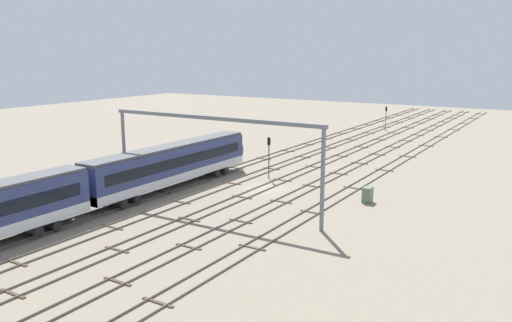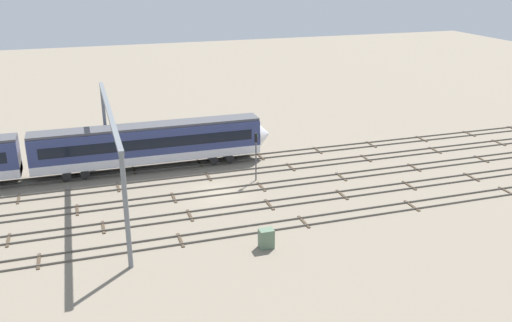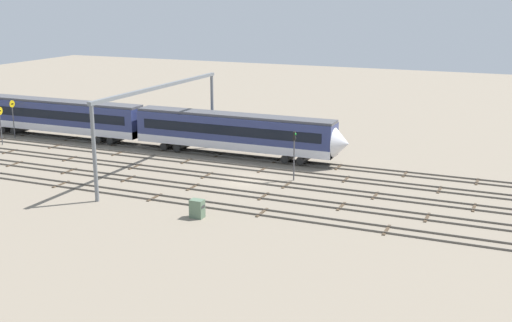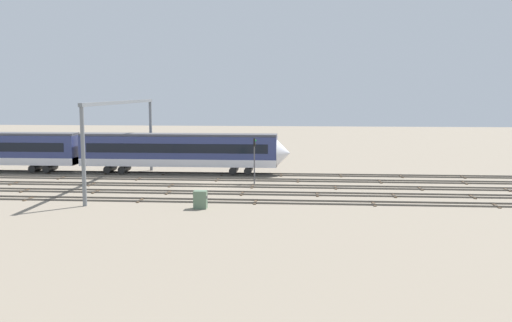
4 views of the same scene
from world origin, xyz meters
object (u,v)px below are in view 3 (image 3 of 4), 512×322
(relay_cabinet, at_px, (197,209))
(overhead_gantry, at_px, (161,104))
(speed_sign_far_trackside, at_px, (13,114))
(signal_light_trackside_departure, at_px, (294,149))
(speed_sign_mid_trackside, at_px, (0,120))

(relay_cabinet, bearing_deg, overhead_gantry, 131.40)
(speed_sign_far_trackside, height_order, signal_light_trackside_departure, signal_light_trackside_departure)
(speed_sign_far_trackside, bearing_deg, overhead_gantry, -13.33)
(speed_sign_mid_trackside, bearing_deg, speed_sign_far_trackside, 111.84)
(speed_sign_far_trackside, xyz_separation_m, relay_cabinet, (36.54, -17.99, -2.41))
(speed_sign_mid_trackside, xyz_separation_m, speed_sign_far_trackside, (-1.50, 3.73, 0.02))
(overhead_gantry, relative_size, signal_light_trackside_departure, 4.70)
(speed_sign_mid_trackside, distance_m, speed_sign_far_trackside, 4.02)
(overhead_gantry, relative_size, speed_sign_far_trackside, 4.80)
(signal_light_trackside_departure, bearing_deg, speed_sign_far_trackside, 173.86)
(signal_light_trackside_departure, bearing_deg, overhead_gantry, -172.40)
(relay_cabinet, bearing_deg, speed_sign_far_trackside, 153.78)
(signal_light_trackside_departure, distance_m, relay_cabinet, 14.35)
(speed_sign_mid_trackside, relative_size, relay_cabinet, 3.04)
(speed_sign_far_trackside, distance_m, signal_light_trackside_departure, 40.38)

